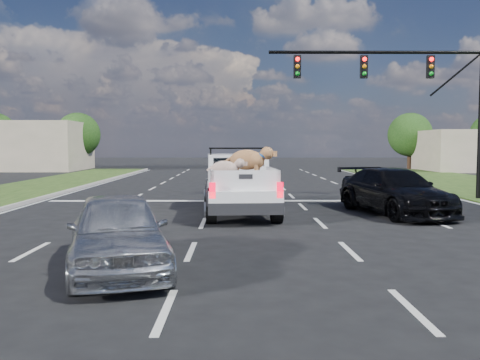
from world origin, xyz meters
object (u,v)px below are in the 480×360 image
object	(u,v)px
traffic_signal	(425,88)
silver_sedan	(117,232)
black_coupe	(395,191)
pickup_truck	(239,182)

from	to	relation	value
traffic_signal	silver_sedan	world-z (taller)	traffic_signal
silver_sedan	black_coupe	bearing A→B (deg)	29.76
black_coupe	silver_sedan	bearing A→B (deg)	-147.44
traffic_signal	pickup_truck	xyz separation A→B (m)	(-7.87, -4.23, -3.66)
traffic_signal	pickup_truck	distance (m)	9.66
black_coupe	pickup_truck	bearing A→B (deg)	163.68
silver_sedan	traffic_signal	bearing A→B (deg)	34.56
pickup_truck	black_coupe	distance (m)	5.27
silver_sedan	black_coupe	size ratio (longest dim) A/B	0.81
traffic_signal	silver_sedan	xyz separation A→B (m)	(-10.15, -12.18, -3.99)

